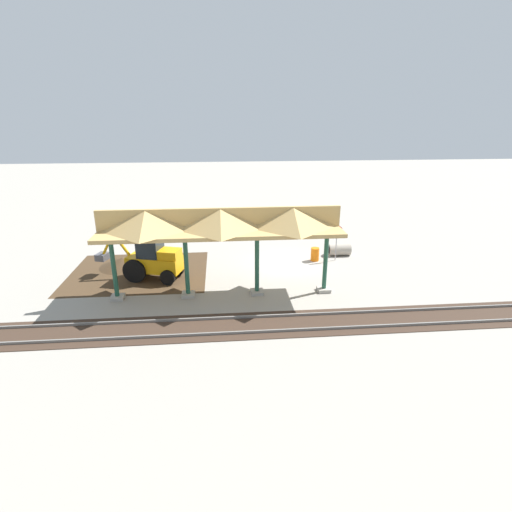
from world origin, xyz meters
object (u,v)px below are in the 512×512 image
backhoe (152,259)px  concrete_pipe (339,250)px  traffic_barrel (315,254)px  stop_sign (337,235)px

backhoe → concrete_pipe: size_ratio=3.58×
backhoe → traffic_barrel: size_ratio=5.99×
traffic_barrel → concrete_pipe: bearing=-155.1°
concrete_pipe → traffic_barrel: size_ratio=1.67×
backhoe → concrete_pipe: (-12.43, -3.11, -0.85)m
stop_sign → traffic_barrel: size_ratio=2.71×
traffic_barrel → backhoe: bearing=11.9°
backhoe → traffic_barrel: bearing=-168.1°
stop_sign → backhoe: bearing=10.2°
stop_sign → traffic_barrel: bearing=-2.5°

